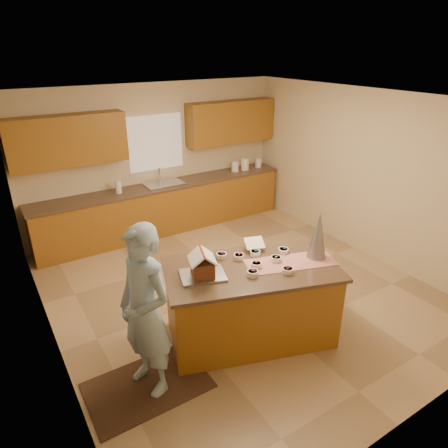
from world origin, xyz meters
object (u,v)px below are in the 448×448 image
at_px(island_base, 250,304).
at_px(tinsel_tree, 318,235).
at_px(gingerbread_house, 202,265).
at_px(boy, 145,312).

distance_m(island_base, tinsel_tree, 1.15).
distance_m(tinsel_tree, gingerbread_house, 1.42).
height_order(tinsel_tree, boy, boy).
xyz_separation_m(boy, gingerbread_house, (0.76, 0.22, 0.18)).
bearing_deg(gingerbread_house, boy, -164.14).
distance_m(island_base, gingerbread_house, 0.87).
relative_size(tinsel_tree, boy, 0.32).
bearing_deg(island_base, boy, -158.03).
bearing_deg(boy, tinsel_tree, 69.88).
relative_size(island_base, gingerbread_house, 5.12).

